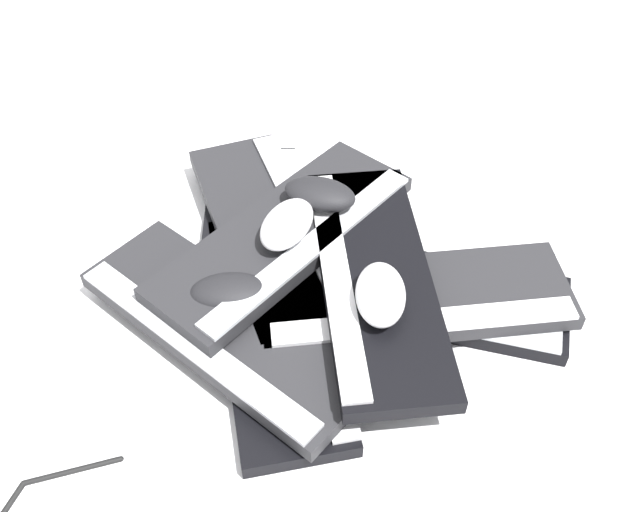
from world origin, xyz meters
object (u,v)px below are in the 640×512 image
keyboard_0 (278,324)px  keyboard_4 (269,229)px  keyboard_7 (285,236)px  mouse_2 (320,194)px  keyboard_6 (374,278)px  mouse_0 (381,294)px  mouse_3 (230,292)px  keyboard_2 (252,239)px  keyboard_1 (416,293)px  mouse_1 (287,224)px  keyboard_5 (223,327)px  keyboard_3 (416,299)px

keyboard_0 → keyboard_4: size_ratio=1.06×
keyboard_7 → mouse_2: 0.08m
keyboard_4 → keyboard_6: 0.20m
keyboard_6 → mouse_0: bearing=27.4°
keyboard_4 → mouse_3: 0.17m
keyboard_2 → mouse_3: (0.16, 0.06, 0.07)m
mouse_2 → keyboard_1: bearing=-19.7°
keyboard_2 → keyboard_0: bearing=39.5°
mouse_0 → keyboard_2: bearing=-135.1°
keyboard_4 → mouse_3: mouse_3 is taller
keyboard_0 → keyboard_1: bearing=130.1°
keyboard_1 → keyboard_2: size_ratio=0.99×
mouse_1 → keyboard_4: bearing=-127.1°
keyboard_2 → keyboard_6: bearing=76.5°
keyboard_1 → mouse_0: 0.14m
keyboard_0 → mouse_0: 0.17m
mouse_0 → keyboard_4: bearing=-138.8°
keyboard_0 → mouse_2: mouse_2 is taller
keyboard_1 → keyboard_2: (-0.00, -0.28, 0.00)m
keyboard_5 → mouse_3: size_ratio=4.22×
keyboard_2 → mouse_0: 0.29m
keyboard_1 → keyboard_7: bearing=-83.3°
mouse_1 → mouse_3: size_ratio=1.00×
keyboard_0 → keyboard_1: (-0.14, 0.16, 0.00)m
mouse_2 → keyboard_3: bearing=-29.2°
keyboard_5 → keyboard_3: bearing=124.4°
keyboard_3 → keyboard_5: (0.15, -0.23, 0.00)m
keyboard_6 → keyboard_7: bearing=-99.9°
keyboard_6 → mouse_2: 0.16m
keyboard_0 → keyboard_2: 0.18m
keyboard_0 → keyboard_7: 0.13m
keyboard_3 → keyboard_6: (0.01, -0.06, 0.03)m
mouse_0 → keyboard_6: bearing=-174.5°
keyboard_0 → mouse_1: 0.14m
keyboard_0 → keyboard_4: bearing=-149.6°
keyboard_6 → mouse_2: mouse_2 is taller
keyboard_1 → keyboard_6: keyboard_6 is taller
mouse_2 → keyboard_7: bearing=-115.6°
keyboard_2 → keyboard_5: bearing=17.0°
keyboard_1 → keyboard_5: keyboard_5 is taller
mouse_1 → mouse_3: bearing=-11.4°
keyboard_5 → mouse_1: size_ratio=4.22×
keyboard_6 → mouse_2: (-0.10, -0.12, 0.04)m
keyboard_2 → mouse_1: 0.13m
keyboard_1 → keyboard_2: 0.28m
keyboard_4 → keyboard_5: same height
keyboard_0 → mouse_3: size_ratio=4.06×
keyboard_0 → keyboard_5: bearing=-45.0°
keyboard_7 → mouse_0: bearing=65.6°
keyboard_0 → mouse_3: mouse_3 is taller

